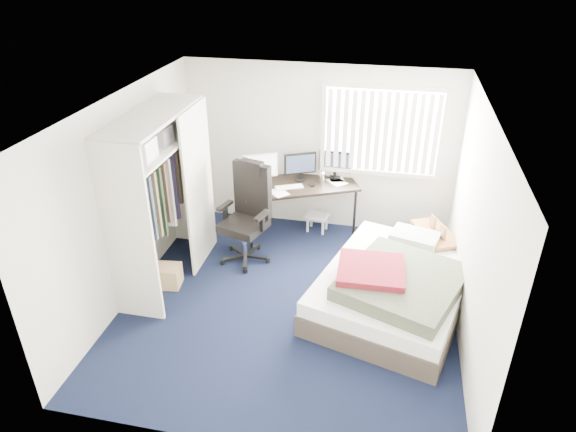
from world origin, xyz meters
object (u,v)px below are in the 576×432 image
(nightstand, at_px, (435,236))
(bed, at_px, (394,287))
(desk, at_px, (298,182))
(office_chair, at_px, (247,223))

(nightstand, xyz_separation_m, bed, (-0.50, -1.03, -0.18))
(desk, height_order, office_chair, office_chair)
(office_chair, bearing_deg, desk, 56.44)
(desk, bearing_deg, office_chair, -123.56)
(office_chair, height_order, bed, office_chair)
(desk, xyz_separation_m, office_chair, (-0.55, -0.83, -0.31))
(office_chair, distance_m, bed, 2.18)
(bed, bearing_deg, nightstand, 64.14)
(nightstand, height_order, bed, nightstand)
(desk, bearing_deg, nightstand, -15.07)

